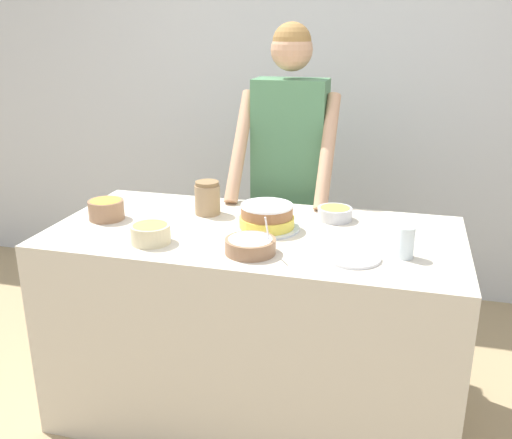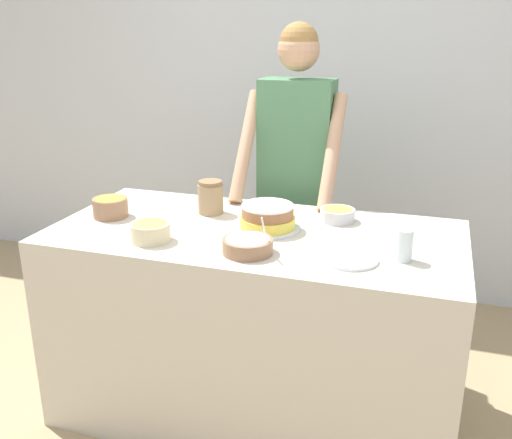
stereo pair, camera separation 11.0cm
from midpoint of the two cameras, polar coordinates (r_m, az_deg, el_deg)
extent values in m
cube|color=silver|center=(3.79, 7.89, 12.05)|extent=(10.00, 0.05, 2.60)
cube|color=beige|center=(2.64, 1.12, -10.36)|extent=(1.76, 0.85, 0.90)
cylinder|color=#2D2D38|center=(3.26, 3.30, -4.96)|extent=(0.11, 0.11, 0.85)
cylinder|color=#2D2D38|center=(3.23, 6.22, -5.32)|extent=(0.11, 0.11, 0.85)
cube|color=#4C7F56|center=(3.02, 5.13, 7.81)|extent=(0.38, 0.21, 0.64)
cylinder|color=tan|center=(2.91, 0.05, 7.37)|extent=(0.07, 0.40, 0.53)
cylinder|color=tan|center=(2.81, 8.79, 6.72)|extent=(0.07, 0.40, 0.53)
sphere|color=tan|center=(2.96, 5.40, 16.54)|extent=(0.21, 0.21, 0.21)
sphere|color=olive|center=(2.96, 5.42, 17.26)|extent=(0.19, 0.19, 0.19)
cylinder|color=silver|center=(2.47, 2.43, -0.87)|extent=(0.29, 0.29, 0.01)
cylinder|color=#F2DB4C|center=(2.46, 2.43, -0.26)|extent=(0.24, 0.24, 0.05)
cylinder|color=#9E663D|center=(2.45, 2.45, 0.75)|extent=(0.22, 0.22, 0.05)
cylinder|color=white|center=(2.44, 2.46, 1.37)|extent=(0.22, 0.22, 0.01)
cylinder|color=#936B4C|center=(2.21, 0.59, -2.67)|extent=(0.20, 0.20, 0.06)
cylinder|color=white|center=(2.20, 0.59, -2.11)|extent=(0.17, 0.17, 0.01)
cylinder|color=silver|center=(2.17, 2.35, -1.40)|extent=(0.01, 0.10, 0.16)
cylinder|color=silver|center=(2.60, 9.34, 0.45)|extent=(0.16, 0.16, 0.06)
cylinder|color=olive|center=(2.59, 9.36, 0.92)|extent=(0.13, 0.13, 0.01)
cylinder|color=beige|center=(2.35, -9.20, -1.26)|extent=(0.16, 0.16, 0.08)
cylinder|color=#F2DB4C|center=(2.34, -9.24, -0.53)|extent=(0.14, 0.14, 0.01)
cylinder|color=#936B4C|center=(2.69, -13.23, 1.16)|extent=(0.16, 0.16, 0.09)
cylinder|color=#EF9938|center=(2.68, -13.29, 1.94)|extent=(0.14, 0.14, 0.01)
cylinder|color=silver|center=(2.21, 15.94, -2.47)|extent=(0.07, 0.07, 0.12)
cylinder|color=silver|center=(2.18, 10.77, -3.92)|extent=(0.22, 0.22, 0.01)
cylinder|color=#9E7F5B|center=(2.66, -3.39, 2.06)|extent=(0.12, 0.12, 0.14)
cylinder|color=olive|center=(2.64, -3.42, 3.68)|extent=(0.11, 0.11, 0.02)
camera|label=1|loc=(0.05, -88.68, 0.45)|focal=40.00mm
camera|label=2|loc=(0.05, 91.32, -0.45)|focal=40.00mm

